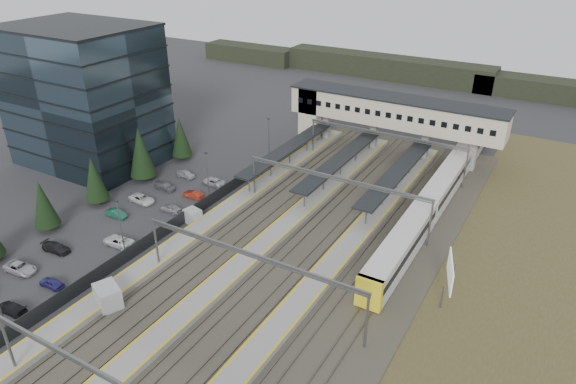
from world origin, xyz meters
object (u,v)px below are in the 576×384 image
Objects in this scene: relay_cabin_far at (193,216)px; footbridge at (379,112)px; billboard at (450,273)px; office_building at (85,96)px; train at (445,183)px; relay_cabin_near at (108,297)px.

footbridge reaches higher than relay_cabin_far.
billboard is at bearing -57.94° from footbridge.
train is at bearing 16.60° from office_building.
relay_cabin_far is 36.78m from billboard.
train is (25.78, 46.34, 0.89)m from relay_cabin_near.
footbridge reaches higher than billboard.
office_building is 0.37× the size of train.
footbridge is 21.09m from train.
relay_cabin_near is at bearing -119.09° from train.
relay_cabin_near is at bearing -147.24° from billboard.
billboard is (36.67, 1.63, 2.33)m from relay_cabin_far.
footbridge is at bearing 34.47° from office_building.
relay_cabin_near is 0.10× the size of footbridge.
office_building is at bearing 140.25° from relay_cabin_near.
footbridge is (13.30, 38.94, 6.89)m from relay_cabin_far.
office_building is at bearing -145.53° from footbridge.
office_building is 4.27× the size of billboard.
relay_cabin_near is 0.69× the size of billboard.
train is at bearing 60.91° from relay_cabin_near.
billboard is at bearing -74.32° from train.
relay_cabin_far is 0.04× the size of train.
office_building is 68.05m from billboard.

